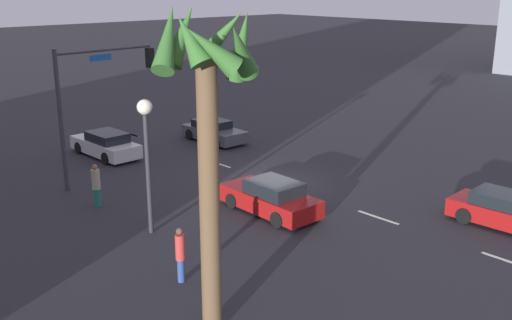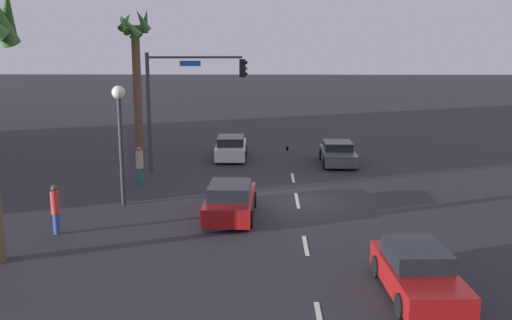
{
  "view_description": "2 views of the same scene",
  "coord_description": "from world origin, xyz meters",
  "px_view_note": "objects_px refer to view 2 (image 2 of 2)",
  "views": [
    {
      "loc": [
        -18.82,
        18.78,
        9.08
      ],
      "look_at": [
        0.08,
        1.21,
        1.36
      ],
      "focal_mm": 41.85,
      "sensor_mm": 36.0,
      "label": 1
    },
    {
      "loc": [
        -24.44,
        1.33,
        6.74
      ],
      "look_at": [
        0.78,
        1.84,
        1.65
      ],
      "focal_mm": 40.01,
      "sensor_mm": 36.0,
      "label": 2
    }
  ],
  "objects_px": {
    "car_5": "(418,273)",
    "pedestrian_1": "(55,208)",
    "pedestrian_0": "(140,164)",
    "traffic_signal": "(182,91)",
    "streetlamp": "(120,120)",
    "palm_tree_1": "(136,52)",
    "car_2": "(230,201)",
    "car_0": "(231,148)",
    "car_3": "(338,154)"
  },
  "relations": [
    {
      "from": "car_5",
      "to": "pedestrian_1",
      "type": "bearing_deg",
      "value": 67.42
    },
    {
      "from": "pedestrian_1",
      "to": "pedestrian_0",
      "type": "bearing_deg",
      "value": -9.68
    },
    {
      "from": "traffic_signal",
      "to": "pedestrian_0",
      "type": "bearing_deg",
      "value": 148.75
    },
    {
      "from": "streetlamp",
      "to": "palm_tree_1",
      "type": "xyz_separation_m",
      "value": [
        12.59,
        2.09,
        2.63
      ]
    },
    {
      "from": "car_5",
      "to": "pedestrian_0",
      "type": "distance_m",
      "value": 16.43
    },
    {
      "from": "car_2",
      "to": "traffic_signal",
      "type": "height_order",
      "value": "traffic_signal"
    },
    {
      "from": "pedestrian_1",
      "to": "palm_tree_1",
      "type": "relative_size",
      "value": 0.2
    },
    {
      "from": "car_0",
      "to": "pedestrian_0",
      "type": "bearing_deg",
      "value": 147.9
    },
    {
      "from": "car_0",
      "to": "pedestrian_0",
      "type": "relative_size",
      "value": 2.51
    },
    {
      "from": "car_2",
      "to": "car_3",
      "type": "bearing_deg",
      "value": -27.81
    },
    {
      "from": "car_3",
      "to": "streetlamp",
      "type": "distance_m",
      "value": 13.92
    },
    {
      "from": "car_0",
      "to": "car_3",
      "type": "height_order",
      "value": "car_0"
    },
    {
      "from": "car_5",
      "to": "traffic_signal",
      "type": "xyz_separation_m",
      "value": [
        15.58,
        8.68,
        3.71
      ]
    },
    {
      "from": "car_0",
      "to": "palm_tree_1",
      "type": "bearing_deg",
      "value": 70.27
    },
    {
      "from": "pedestrian_0",
      "to": "pedestrian_1",
      "type": "height_order",
      "value": "pedestrian_0"
    },
    {
      "from": "car_3",
      "to": "pedestrian_1",
      "type": "height_order",
      "value": "pedestrian_1"
    },
    {
      "from": "car_2",
      "to": "pedestrian_0",
      "type": "bearing_deg",
      "value": 41.41
    },
    {
      "from": "car_5",
      "to": "car_0",
      "type": "bearing_deg",
      "value": 18.22
    },
    {
      "from": "pedestrian_0",
      "to": "palm_tree_1",
      "type": "distance_m",
      "value": 10.41
    },
    {
      "from": "streetlamp",
      "to": "pedestrian_1",
      "type": "xyz_separation_m",
      "value": [
        -3.93,
        1.46,
        -2.68
      ]
    },
    {
      "from": "pedestrian_1",
      "to": "traffic_signal",
      "type": "bearing_deg",
      "value": -16.11
    },
    {
      "from": "car_2",
      "to": "car_3",
      "type": "relative_size",
      "value": 1.06
    },
    {
      "from": "palm_tree_1",
      "to": "car_3",
      "type": "bearing_deg",
      "value": -106.69
    },
    {
      "from": "pedestrian_1",
      "to": "car_5",
      "type": "bearing_deg",
      "value": -112.58
    },
    {
      "from": "car_2",
      "to": "streetlamp",
      "type": "distance_m",
      "value": 5.83
    },
    {
      "from": "traffic_signal",
      "to": "pedestrian_0",
      "type": "xyz_separation_m",
      "value": [
        -2.9,
        1.76,
        -3.36
      ]
    },
    {
      "from": "car_0",
      "to": "pedestrian_0",
      "type": "xyz_separation_m",
      "value": [
        -6.55,
        4.11,
        0.34
      ]
    },
    {
      "from": "car_3",
      "to": "traffic_signal",
      "type": "xyz_separation_m",
      "value": [
        -2.13,
        8.64,
        3.74
      ]
    },
    {
      "from": "pedestrian_1",
      "to": "palm_tree_1",
      "type": "bearing_deg",
      "value": 2.18
    },
    {
      "from": "pedestrian_0",
      "to": "pedestrian_1",
      "type": "bearing_deg",
      "value": 170.32
    },
    {
      "from": "pedestrian_0",
      "to": "pedestrian_1",
      "type": "xyz_separation_m",
      "value": [
        -7.79,
        1.33,
        0.01
      ]
    },
    {
      "from": "traffic_signal",
      "to": "palm_tree_1",
      "type": "distance_m",
      "value": 7.18
    },
    {
      "from": "car_3",
      "to": "car_5",
      "type": "relative_size",
      "value": 0.99
    },
    {
      "from": "car_2",
      "to": "traffic_signal",
      "type": "xyz_separation_m",
      "value": [
        8.39,
        3.09,
        3.69
      ]
    },
    {
      "from": "car_3",
      "to": "car_5",
      "type": "bearing_deg",
      "value": -179.85
    },
    {
      "from": "car_2",
      "to": "traffic_signal",
      "type": "relative_size",
      "value": 0.7
    },
    {
      "from": "car_0",
      "to": "traffic_signal",
      "type": "bearing_deg",
      "value": 147.23
    },
    {
      "from": "car_5",
      "to": "pedestrian_0",
      "type": "xyz_separation_m",
      "value": [
        12.68,
        10.44,
        0.35
      ]
    },
    {
      "from": "car_3",
      "to": "streetlamp",
      "type": "height_order",
      "value": "streetlamp"
    },
    {
      "from": "streetlamp",
      "to": "pedestrian_1",
      "type": "relative_size",
      "value": 2.79
    },
    {
      "from": "car_2",
      "to": "palm_tree_1",
      "type": "xyz_separation_m",
      "value": [
        14.22,
        6.8,
        5.64
      ]
    },
    {
      "from": "car_0",
      "to": "car_3",
      "type": "relative_size",
      "value": 1.1
    },
    {
      "from": "traffic_signal",
      "to": "palm_tree_1",
      "type": "relative_size",
      "value": 0.71
    },
    {
      "from": "car_2",
      "to": "streetlamp",
      "type": "bearing_deg",
      "value": 70.88
    },
    {
      "from": "traffic_signal",
      "to": "car_2",
      "type": "bearing_deg",
      "value": -159.8
    },
    {
      "from": "car_0",
      "to": "palm_tree_1",
      "type": "distance_m",
      "value": 8.57
    },
    {
      "from": "car_0",
      "to": "palm_tree_1",
      "type": "xyz_separation_m",
      "value": [
        2.18,
        6.07,
        5.66
      ]
    },
    {
      "from": "car_3",
      "to": "streetlamp",
      "type": "bearing_deg",
      "value": 130.89
    },
    {
      "from": "palm_tree_1",
      "to": "traffic_signal",
      "type": "bearing_deg",
      "value": -147.5
    },
    {
      "from": "car_2",
      "to": "palm_tree_1",
      "type": "height_order",
      "value": "palm_tree_1"
    }
  ]
}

